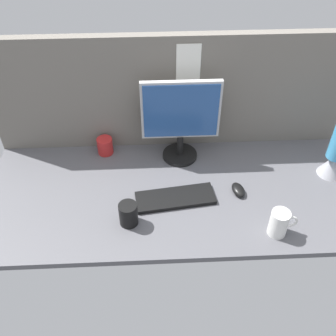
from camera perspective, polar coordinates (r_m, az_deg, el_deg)
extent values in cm
cube|color=#515156|center=(196.70, 0.91, -3.36)|extent=(180.00, 80.00, 3.00)
cube|color=slate|center=(205.45, 0.37, 10.56)|extent=(180.00, 5.00, 61.67)
cube|color=white|center=(194.87, 2.90, 14.50)|extent=(11.50, 0.40, 19.69)
cylinder|color=black|center=(213.07, 1.68, 1.88)|extent=(18.00, 18.00, 1.80)
cylinder|color=black|center=(208.95, 1.72, 3.21)|extent=(3.20, 3.20, 11.00)
cube|color=#B7B7B7|center=(196.90, 1.82, 8.19)|extent=(38.71, 2.40, 31.70)
cube|color=#264C8C|center=(195.75, 1.85, 7.96)|extent=(36.31, 0.60, 29.30)
cube|color=black|center=(190.34, 0.93, -4.26)|extent=(38.37, 17.66, 2.00)
ellipsoid|color=black|center=(195.99, 9.89, -3.05)|extent=(7.54, 10.58, 3.40)
cylinder|color=white|center=(179.58, 15.37, -7.51)|extent=(8.07, 8.07, 12.86)
torus|color=white|center=(180.58, 16.88, -7.27)|extent=(6.66, 1.00, 6.66)
cylinder|color=red|center=(215.54, -8.88, 3.11)|extent=(8.17, 8.17, 9.02)
cylinder|color=black|center=(178.45, -5.62, -6.49)|extent=(8.29, 8.29, 11.22)
cone|color=#A5A5AD|center=(215.91, 22.12, 0.40)|extent=(12.27, 12.27, 11.16)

